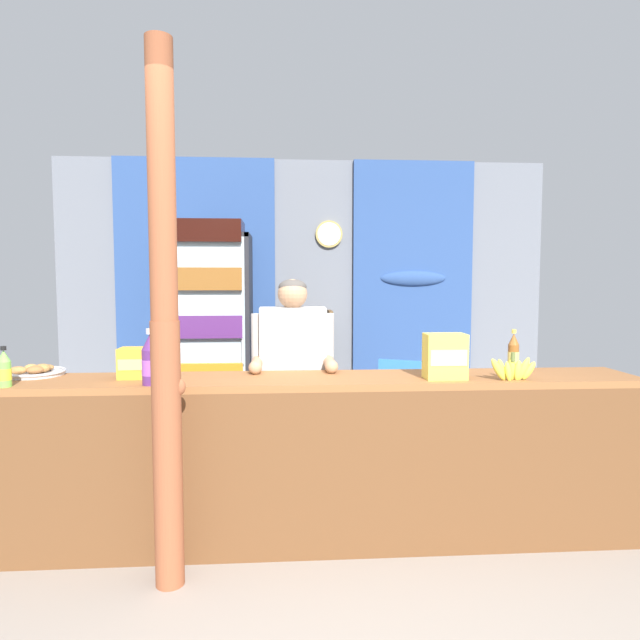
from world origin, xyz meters
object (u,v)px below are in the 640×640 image
Objects in this scene: soda_bottle_iced_tea at (513,353)px; banana_bunch at (513,369)px; timber_post at (165,332)px; snack_box_instant_noodle at (445,356)px; bottle_shelf_rack at (308,370)px; shopkeeper at (293,367)px; soda_bottle_lime_soda at (4,370)px; plastic_lawn_chair at (406,401)px; soda_bottle_grape_soda at (150,361)px; drink_fridge at (214,323)px; stall_counter at (318,447)px; snack_box_choco_powder at (138,363)px; pastry_tray at (35,371)px.

soda_bottle_iced_tea reaches higher than banana_bunch.
timber_post is 10.37× the size of snack_box_instant_noodle.
bottle_shelf_rack is at bearing 106.34° from snack_box_instant_noodle.
shopkeeper reaches higher than soda_bottle_lime_soda.
shopkeeper is 6.05× the size of soda_bottle_iced_tea.
shopkeeper reaches higher than soda_bottle_iced_tea.
shopkeeper reaches higher than plastic_lawn_chair.
soda_bottle_iced_tea is (1.99, 0.58, -0.20)m from timber_post.
soda_bottle_grape_soda is (-0.13, 0.25, -0.18)m from timber_post.
soda_bottle_grape_soda is at bearing -111.70° from bottle_shelf_rack.
snack_box_instant_noodle is (1.56, -2.10, -0.02)m from drink_fridge.
soda_bottle_lime_soda is (-1.68, -2.37, 0.42)m from bottle_shelf_rack.
stall_counter is 1.12m from snack_box_choco_powder.
snack_box_choco_powder is at bearing 171.64° from stall_counter.
timber_post is 9.47× the size of banana_bunch.
snack_box_instant_noodle is at bearing 1.18° from stall_counter.
pastry_tray is (-0.74, 0.33, -0.10)m from soda_bottle_grape_soda.
stall_counter is at bearing 21.56° from timber_post.
timber_post is 1.74× the size of shopkeeper.
pastry_tray is (-0.88, 0.58, -0.28)m from timber_post.
soda_bottle_iced_tea is 0.90× the size of banana_bunch.
timber_post reaches higher than snack_box_choco_powder.
timber_post reaches higher than soda_bottle_lime_soda.
shopkeeper reaches higher than snack_box_instant_noodle.
stall_counter reaches higher than plastic_lawn_chair.
snack_box_choco_powder is at bearing -144.05° from plastic_lawn_chair.
soda_bottle_iced_tea is at bearing 66.01° from banana_bunch.
drink_fridge reaches higher than bottle_shelf_rack.
pastry_tray is (-0.80, -1.83, -0.13)m from drink_fridge.
stall_counter is 1.81× the size of drink_fridge.
banana_bunch is at bearing -2.86° from stall_counter.
bottle_shelf_rack reaches higher than soda_bottle_iced_tea.
stall_counter is 2.44× the size of shopkeeper.
banana_bunch is (1.04, -2.36, 0.39)m from bottle_shelf_rack.
stall_counter is 14.76× the size of soda_bottle_iced_tea.
soda_bottle_lime_soda is 0.66m from snack_box_choco_powder.
timber_post reaches higher than soda_bottle_iced_tea.
plastic_lawn_chair is 1.47m from shopkeeper.
soda_bottle_lime_soda is 0.84× the size of snack_box_instant_noodle.
stall_counter is 1.71m from pastry_tray.
shopkeeper is at bearing -95.55° from bottle_shelf_rack.
shopkeeper is 0.98m from snack_box_instant_noodle.
timber_post is 2.08m from soda_bottle_iced_tea.
plastic_lawn_chair is at bearing 48.19° from timber_post.
snack_box_choco_powder is (-0.88, -0.35, 0.09)m from shopkeeper.
pastry_tray is (-1.51, -0.22, 0.03)m from shopkeeper.
drink_fridge is at bearing -167.60° from bottle_shelf_rack.
snack_box_instant_noodle is at bearing -29.65° from shopkeeper.
shopkeeper is 5.46× the size of banana_bunch.
soda_bottle_grape_soda is at bearing 0.57° from soda_bottle_lime_soda.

